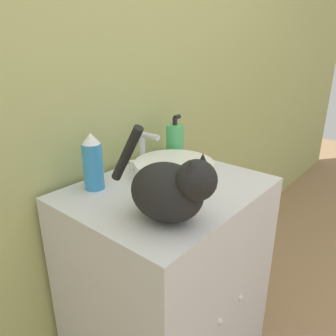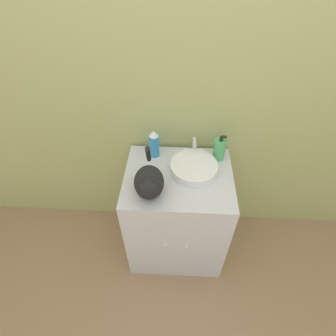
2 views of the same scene
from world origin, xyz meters
TOP-DOWN VIEW (x-y plane):
  - ground_plane at (0.00, 0.00)m, footprint 8.00×8.00m
  - wall_back at (0.00, 0.58)m, footprint 6.00×0.05m
  - vanity_cabinet at (0.00, 0.27)m, footprint 0.66×0.55m
  - sink_basin at (0.09, 0.31)m, footprint 0.29×0.29m
  - faucet at (0.09, 0.47)m, footprint 0.13×0.10m
  - cat at (-0.16, 0.12)m, footprint 0.19×0.34m
  - soap_bottle at (0.25, 0.44)m, footprint 0.07×0.07m
  - spray_bottle at (-0.16, 0.45)m, footprint 0.07×0.07m

SIDE VIEW (x-z plane):
  - ground_plane at x=0.00m, z-range 0.00..0.00m
  - vanity_cabinet at x=0.00m, z-range 0.00..0.80m
  - sink_basin at x=0.09m, z-range 0.80..0.86m
  - faucet at x=0.09m, z-range 0.79..0.93m
  - soap_bottle at x=0.25m, z-range 0.79..0.97m
  - spray_bottle at x=-0.16m, z-range 0.80..0.99m
  - cat at x=-0.16m, z-range 0.77..1.02m
  - wall_back at x=0.00m, z-range 0.00..2.50m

